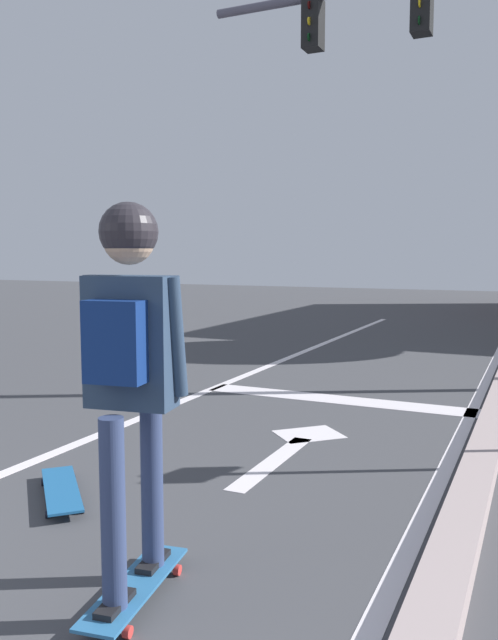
{
  "coord_description": "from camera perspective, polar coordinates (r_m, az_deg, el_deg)",
  "views": [
    {
      "loc": [
        3.8,
        0.21,
        1.64
      ],
      "look_at": [
        1.36,
        5.46,
        1.03
      ],
      "focal_mm": 35.54,
      "sensor_mm": 36.0,
      "label": 1
    }
  ],
  "objects": [
    {
      "name": "lane_line_center",
      "position": [
        7.01,
        -6.77,
        -7.54
      ],
      "size": [
        0.12,
        20.0,
        0.01
      ],
      "primitive_type": "cube",
      "color": "silver",
      "rests_on": "ground"
    },
    {
      "name": "lane_line_curbside",
      "position": [
        6.05,
        18.43,
        -10.01
      ],
      "size": [
        0.12,
        20.0,
        0.01
      ],
      "primitive_type": "cube",
      "color": "silver",
      "rests_on": "ground"
    },
    {
      "name": "stop_bar",
      "position": [
        7.26,
        8.09,
        -7.09
      ],
      "size": [
        3.13,
        0.4,
        0.01
      ],
      "primitive_type": "cube",
      "color": "silver",
      "rests_on": "ground"
    },
    {
      "name": "lane_arrow_stem",
      "position": [
        5.12,
        2.16,
        -12.62
      ],
      "size": [
        0.16,
        1.4,
        0.01
      ],
      "primitive_type": "cube",
      "color": "silver",
      "rests_on": "ground"
    },
    {
      "name": "lane_arrow_head",
      "position": [
        5.88,
        5.42,
        -10.18
      ],
      "size": [
        0.71,
        0.71,
        0.01
      ],
      "primitive_type": "cube",
      "rotation": [
        0.0,
        0.0,
        0.79
      ],
      "color": "silver",
      "rests_on": "ground"
    },
    {
      "name": "curb_strip",
      "position": [
        6.01,
        20.85,
        -9.53
      ],
      "size": [
        0.24,
        24.0,
        0.14
      ],
      "primitive_type": "cube",
      "color": "#A49290",
      "rests_on": "ground"
    },
    {
      "name": "skateboard",
      "position": [
        3.29,
        -10.18,
        -22.57
      ],
      "size": [
        0.33,
        0.84,
        0.08
      ],
      "color": "#2A6597",
      "rests_on": "ground"
    },
    {
      "name": "skater",
      "position": [
        2.91,
        -10.73,
        -2.1
      ],
      "size": [
        0.49,
        0.65,
        1.79
      ],
      "color": "navy",
      "rests_on": "skateboard"
    },
    {
      "name": "spare_skateboard",
      "position": [
        4.57,
        -16.55,
        -14.41
      ],
      "size": [
        0.77,
        0.77,
        0.08
      ],
      "color": "#1B578E",
      "rests_on": "ground"
    },
    {
      "name": "traffic_signal_mast",
      "position": [
        8.63,
        17.29,
        20.06
      ],
      "size": [
        4.32,
        0.34,
        5.32
      ],
      "color": "#585565",
      "rests_on": "ground"
    }
  ]
}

